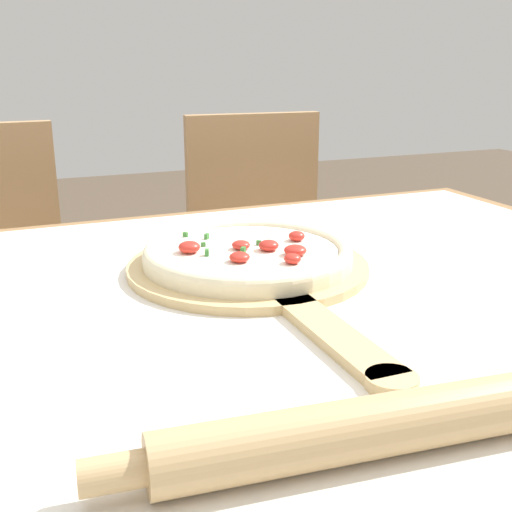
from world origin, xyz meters
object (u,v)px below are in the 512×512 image
(pizza, at_px, (248,253))
(pizza_peel, at_px, (255,272))
(rolling_pin, at_px, (363,429))
(chair_right, at_px, (263,252))

(pizza, bearing_deg, pizza_peel, -90.15)
(pizza_peel, relative_size, pizza, 1.89)
(rolling_pin, bearing_deg, pizza_peel, 79.00)
(pizza_peel, bearing_deg, pizza, 89.85)
(pizza_peel, bearing_deg, chair_right, 66.46)
(rolling_pin, height_order, chair_right, chair_right)
(rolling_pin, distance_m, chair_right, 1.31)
(pizza, relative_size, rolling_pin, 0.70)
(pizza_peel, distance_m, chair_right, 0.91)
(pizza_peel, height_order, rolling_pin, rolling_pin)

